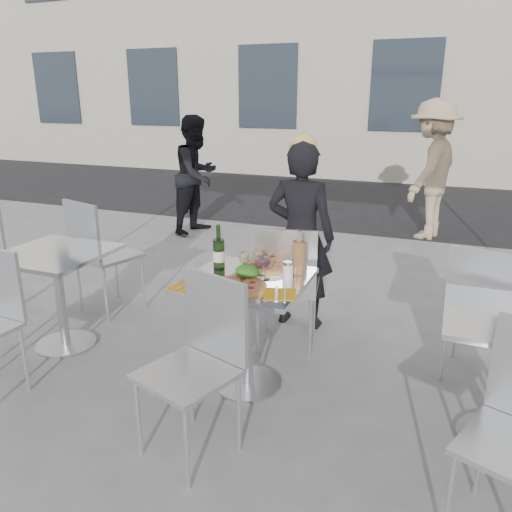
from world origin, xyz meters
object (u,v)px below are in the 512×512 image
(wineglass_white_b, at_px, (257,256))
(napkin_right, at_px, (280,294))
(pedestrian_b, at_px, (431,170))
(salad_plate, at_px, (248,273))
(chair_far, at_px, (286,279))
(woman_diner, at_px, (301,236))
(sugar_shaker, at_px, (288,271))
(carafe, at_px, (299,257))
(pizza_far, at_px, (267,266))
(wine_bottle, at_px, (219,252))
(main_table, at_px, (247,310))
(side_chair_lfar, at_px, (97,248))
(wineglass_white_a, at_px, (244,258))
(side_table_left, at_px, (58,279))
(napkin_left, at_px, (187,287))
(wineglass_red_a, at_px, (260,263))
(wineglass_red_b, at_px, (265,262))
(pizza_near, at_px, (237,286))
(chair_near, at_px, (201,351))
(pedestrian_a, at_px, (197,175))
(side_chair_rfar, at_px, (483,304))

(wineglass_white_b, height_order, napkin_right, wineglass_white_b)
(pedestrian_b, relative_size, salad_plate, 8.15)
(chair_far, xyz_separation_m, woman_diner, (-0.05, 0.50, 0.18))
(sugar_shaker, bearing_deg, carafe, 62.43)
(pizza_far, xyz_separation_m, wine_bottle, (-0.28, -0.12, 0.10))
(wineglass_white_b, bearing_deg, chair_far, 80.71)
(main_table, height_order, woman_diner, woman_diner)
(woman_diner, distance_m, sugar_shaker, 0.97)
(side_chair_lfar, height_order, wineglass_white_a, side_chair_lfar)
(side_table_left, distance_m, napkin_left, 1.28)
(wineglass_red_a, bearing_deg, side_chair_lfar, 160.66)
(napkin_left, bearing_deg, sugar_shaker, 45.85)
(side_table_left, relative_size, wineglass_red_b, 4.76)
(main_table, relative_size, sugar_shaker, 7.01)
(napkin_right, bearing_deg, pizza_near, 161.73)
(side_table_left, distance_m, pizza_far, 1.58)
(side_chair_lfar, bearing_deg, chair_far, -164.85)
(pedestrian_b, relative_size, wineglass_white_a, 11.38)
(chair_near, relative_size, carafe, 3.27)
(wineglass_white_b, bearing_deg, chair_near, -91.76)
(side_table_left, bearing_deg, chair_far, 18.57)
(side_table_left, xyz_separation_m, pedestrian_a, (-0.63, 3.36, 0.25))
(chair_far, distance_m, carafe, 0.50)
(wine_bottle, distance_m, napkin_left, 0.38)
(wine_bottle, bearing_deg, chair_far, 54.23)
(chair_near, distance_m, pedestrian_a, 4.51)
(woman_diner, bearing_deg, pizza_far, 91.75)
(carafe, distance_m, wineglass_white_a, 0.34)
(chair_far, xyz_separation_m, wineglass_red_a, (0.00, -0.53, 0.29))
(side_table_left, bearing_deg, side_chair_rfar, 11.39)
(side_table_left, bearing_deg, sugar_shaker, 2.91)
(side_chair_rfar, height_order, pizza_near, side_chair_rfar)
(carafe, bearing_deg, wine_bottle, -171.53)
(side_table_left, xyz_separation_m, napkin_left, (1.23, -0.27, 0.21))
(main_table, distance_m, wineglass_red_a, 0.33)
(pedestrian_a, height_order, wineglass_red_a, pedestrian_a)
(chair_far, xyz_separation_m, side_chair_rfar, (1.30, 0.05, -0.01))
(side_table_left, height_order, pedestrian_a, pedestrian_a)
(sugar_shaker, xyz_separation_m, wineglass_white_a, (-0.27, -0.03, 0.06))
(pizza_far, xyz_separation_m, carafe, (0.23, -0.05, 0.10))
(side_table_left, relative_size, carafe, 2.59)
(pedestrian_b, distance_m, napkin_left, 4.63)
(side_chair_lfar, bearing_deg, side_chair_rfar, -162.92)
(side_chair_rfar, xyz_separation_m, wineglass_red_b, (-1.27, -0.55, 0.30))
(wine_bottle, bearing_deg, side_chair_lfar, 159.87)
(wine_bottle, distance_m, napkin_right, 0.58)
(pedestrian_b, height_order, carafe, pedestrian_b)
(side_chair_rfar, relative_size, wineglass_red_b, 6.02)
(pizza_near, distance_m, salad_plate, 0.18)
(main_table, distance_m, napkin_left, 0.44)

